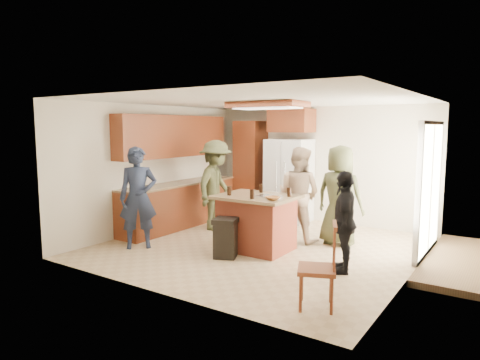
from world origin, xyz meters
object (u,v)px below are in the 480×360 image
Objects in this scene: person_behind_left at (299,194)px; person_behind_right at (339,195)px; person_front_left at (138,198)px; person_counter at (216,185)px; spindle_chair at (318,269)px; person_side_right at (344,222)px; trash_bin at (225,238)px; refrigerator at (289,180)px; kitchen_island at (256,222)px.

person_behind_right is (0.70, 0.17, 0.02)m from person_behind_left.
person_front_left is 0.96× the size of person_counter.
person_behind_left reaches higher than spindle_chair.
person_side_right is at bearing 118.02° from person_behind_right.
trash_bin is (-0.52, -1.55, -0.54)m from person_behind_left.
refrigerator is 2.42m from kitchen_island.
kitchen_island is (1.74, 1.01, -0.39)m from person_front_left.
person_behind_right reaches higher than person_behind_left.
person_counter reaches higher than person_side_right.
person_counter reaches higher than person_behind_left.
kitchen_island is at bearing 50.65° from person_behind_right.
spindle_chair is at bearing -58.51° from refrigerator.
person_front_left is 2.83m from person_behind_left.
person_side_right is (3.36, 0.74, -0.14)m from person_front_left.
person_counter reaches higher than spindle_chair.
person_behind_left is at bearing 71.41° from trash_bin.
person_front_left is 0.97× the size of refrigerator.
spindle_chair is at bearing -25.89° from trash_bin.
person_counter is 1.81× the size of spindle_chair.
person_behind_left reaches higher than person_side_right.
person_front_left is 1.02× the size of person_behind_left.
refrigerator is (-1.62, 1.23, 0.02)m from person_behind_right.
refrigerator is at bearing -32.60° from person_behind_right.
person_front_left is at bearing -109.29° from refrigerator.
spindle_chair is at bearing -56.44° from person_front_left.
person_front_left reaches higher than trash_bin.
person_front_left is 1.36× the size of kitchen_island.
person_behind_left is at bearing -56.70° from refrigerator.
person_front_left is 1.75× the size of spindle_chair.
spindle_chair is (0.20, -1.34, -0.27)m from person_side_right.
person_behind_right is 0.97× the size of person_counter.
trash_bin is at bearing -148.91° from person_counter.
refrigerator is 1.41× the size of kitchen_island.
person_behind_right is 1.20× the size of person_side_right.
person_front_left is 1.19× the size of person_side_right.
person_behind_right is 1.47m from person_side_right.
person_front_left is at bearing -166.67° from trash_bin.
person_counter is (-2.47, -0.30, 0.03)m from person_behind_right.
spindle_chair is at bearing -136.66° from person_counter.
kitchen_island is at bearing 74.05° from trash_bin.
person_front_left is 0.99× the size of person_behind_right.
person_front_left reaches higher than person_behind_left.
person_side_right is at bearing -119.20° from person_counter.
trash_bin is at bearing 154.11° from spindle_chair.
person_behind_right is 1.55m from kitchen_island.
kitchen_island is at bearing -75.82° from refrigerator.
refrigerator reaches higher than kitchen_island.
person_behind_left is at bearing -151.48° from person_side_right.
person_side_right is 0.81× the size of person_counter.
person_front_left is 1.70m from trash_bin.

